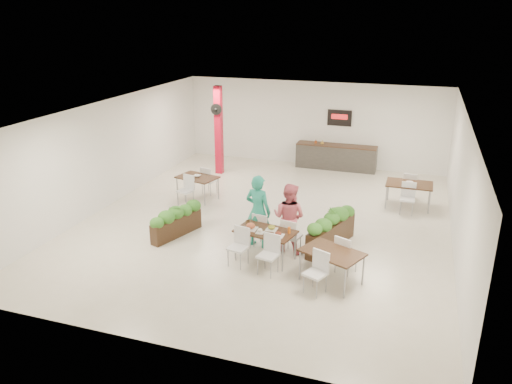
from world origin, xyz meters
TOP-DOWN VIEW (x-y plane):
  - ground at (0.00, 0.00)m, footprint 12.00×12.00m
  - room_shell at (0.00, 0.00)m, footprint 10.10×12.10m
  - red_column at (-3.00, 3.79)m, footprint 0.40×0.41m
  - service_counter at (1.00, 5.65)m, footprint 3.00×0.64m
  - main_table at (0.66, -2.24)m, footprint 1.53×1.83m
  - diner_man at (0.27, -1.58)m, footprint 0.77×0.58m
  - diner_woman at (1.07, -1.58)m, footprint 0.97×0.83m
  - planter_left at (-1.97, -1.71)m, footprint 0.83×1.66m
  - planter_right at (2.05, -1.11)m, footprint 0.93×1.96m
  - side_table_a at (-2.60, 1.01)m, footprint 1.39×1.67m
  - side_table_b at (3.77, 2.45)m, footprint 1.37×1.62m
  - side_table_c at (2.37, -2.83)m, footprint 1.52×1.65m

SIDE VIEW (x-z plane):
  - ground at x=0.00m, z-range 0.00..0.00m
  - planter_left at x=-1.97m, z-range 0.04..0.94m
  - service_counter at x=1.00m, z-range -0.61..1.59m
  - planter_right at x=2.05m, z-range -0.03..1.04m
  - side_table_a at x=-2.60m, z-range 0.17..1.09m
  - side_table_c at x=2.37m, z-range 0.17..1.10m
  - main_table at x=0.66m, z-range 0.17..1.10m
  - side_table_b at x=3.77m, z-range 0.18..1.10m
  - diner_woman at x=1.07m, z-range 0.00..1.76m
  - diner_man at x=0.27m, z-range 0.00..1.89m
  - red_column at x=-3.00m, z-range 0.04..3.24m
  - room_shell at x=0.00m, z-range 0.40..3.62m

